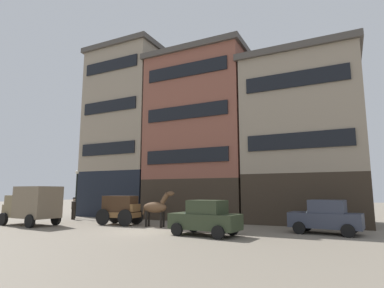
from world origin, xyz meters
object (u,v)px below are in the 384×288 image
Objects in this scene: delivery_truck_near at (32,204)px; streetlamp_curbside at (76,187)px; sedan_dark at (205,218)px; fire_hydrant_curbside at (210,219)px; cargo_wagon at (121,208)px; draft_horse at (156,207)px; sedan_light at (326,217)px; pedestrian_officer at (74,207)px.

streetlamp_curbside reaches higher than delivery_truck_near.
sedan_dark is at bearing -18.31° from streetlamp_curbside.
streetlamp_curbside is (-1.82, 5.56, 1.25)m from delivery_truck_near.
delivery_truck_near is at bearing -155.20° from fire_hydrant_curbside.
cargo_wagon is 6.03m from delivery_truck_near.
draft_horse reaches higher than sedan_light.
delivery_truck_near is 12.26m from fire_hydrant_curbside.
cargo_wagon is at bearing -179.93° from draft_horse.
delivery_truck_near reaches higher than fire_hydrant_curbside.
delivery_truck_near is at bearing -71.87° from streetlamp_curbside.
streetlamp_curbside is at bearing 131.10° from pedestrian_officer.
streetlamp_curbside is at bearing 108.13° from delivery_truck_near.
streetlamp_curbside is (-20.15, 1.27, 1.76)m from sedan_light.
cargo_wagon is at bearing 163.45° from sedan_dark.
sedan_light is 2.15× the size of pedestrian_officer.
pedestrian_officer is at bearing -177.08° from fire_hydrant_curbside.
cargo_wagon is 13.15m from sedan_light.
streetlamp_curbside is at bearing 176.40° from sedan_light.
delivery_truck_near is 5.98m from streetlamp_curbside.
draft_horse is 3.71m from fire_hydrant_curbside.
cargo_wagon is 7.78m from sedan_dark.
cargo_wagon reaches higher than sedan_light.
cargo_wagon is 7.68m from streetlamp_curbside.
cargo_wagon is 0.68× the size of delivery_truck_near.
fire_hydrant_curbside is at bearing 2.92° from pedestrian_officer.
pedestrian_officer is at bearing 164.55° from sedan_dark.
sedan_dark and sedan_light have the same top height.
streetlamp_curbside is (-0.91, 1.04, 1.69)m from pedestrian_officer.
pedestrian_officer is (-19.24, 0.23, 0.07)m from sedan_light.
sedan_dark is at bearing -69.82° from fire_hydrant_curbside.
delivery_truck_near reaches higher than draft_horse.
fire_hydrant_curbside is at bearing 24.80° from delivery_truck_near.
pedestrian_officer is 2.18m from streetlamp_curbside.
streetlamp_curbside reaches higher than sedan_light.
draft_horse is 9.24m from pedestrian_officer.
draft_horse is 10.23m from sedan_light.
sedan_light is at bearing 5.76° from cargo_wagon.
delivery_truck_near is 2.47× the size of pedestrian_officer.
delivery_truck_near is (-5.25, -2.97, 0.28)m from cargo_wagon.
sedan_light is at bearing 32.16° from sedan_dark.
draft_horse reaches higher than sedan_dark.
draft_horse is 0.61× the size of sedan_light.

